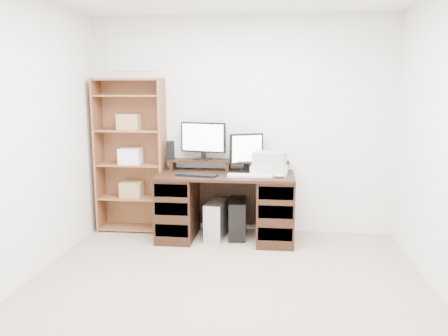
% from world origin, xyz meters
% --- Properties ---
extents(room, '(3.54, 4.04, 2.54)m').
position_xyz_m(room, '(-0.00, 0.00, 1.25)').
color(room, tan).
rests_on(room, ground).
extents(desk, '(1.50, 0.70, 0.75)m').
position_xyz_m(desk, '(-0.13, 1.64, 0.39)').
color(desk, black).
rests_on(desk, ground).
extents(riser_shelf, '(1.40, 0.22, 0.12)m').
position_xyz_m(riser_shelf, '(-0.13, 1.85, 0.84)').
color(riser_shelf, black).
rests_on(riser_shelf, desk).
extents(monitor_wide, '(0.54, 0.19, 0.43)m').
position_xyz_m(monitor_wide, '(-0.42, 1.86, 1.11)').
color(monitor_wide, black).
rests_on(monitor_wide, riser_shelf).
extents(monitor_small, '(0.37, 0.22, 0.43)m').
position_xyz_m(monitor_small, '(0.08, 1.81, 0.98)').
color(monitor_small, black).
rests_on(monitor_small, desk).
extents(speaker, '(0.11, 0.11, 0.22)m').
position_xyz_m(speaker, '(-0.81, 1.84, 0.98)').
color(speaker, black).
rests_on(speaker, riser_shelf).
extents(keyboard_black, '(0.46, 0.23, 0.02)m').
position_xyz_m(keyboard_black, '(-0.43, 1.47, 0.76)').
color(keyboard_black, black).
rests_on(keyboard_black, desk).
extents(keyboard_white, '(0.48, 0.16, 0.02)m').
position_xyz_m(keyboard_white, '(0.14, 1.50, 0.76)').
color(keyboard_white, silver).
rests_on(keyboard_white, desk).
extents(mouse, '(0.12, 0.10, 0.04)m').
position_xyz_m(mouse, '(0.45, 1.49, 0.77)').
color(mouse, white).
rests_on(mouse, desk).
extents(printer, '(0.42, 0.33, 0.10)m').
position_xyz_m(printer, '(0.34, 1.66, 0.80)').
color(printer, beige).
rests_on(printer, desk).
extents(basket, '(0.38, 0.31, 0.15)m').
position_xyz_m(basket, '(0.34, 1.66, 0.92)').
color(basket, '#A7ADB2').
rests_on(basket, printer).
extents(tower_silver, '(0.24, 0.44, 0.42)m').
position_xyz_m(tower_silver, '(-0.25, 1.64, 0.21)').
color(tower_silver, '#B1B3B8').
rests_on(tower_silver, ground).
extents(tower_black, '(0.21, 0.45, 0.44)m').
position_xyz_m(tower_black, '(-0.01, 1.71, 0.22)').
color(tower_black, black).
rests_on(tower_black, ground).
extents(bookshelf, '(0.80, 0.30, 1.80)m').
position_xyz_m(bookshelf, '(-1.28, 1.86, 0.92)').
color(bookshelf, brown).
rests_on(bookshelf, ground).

